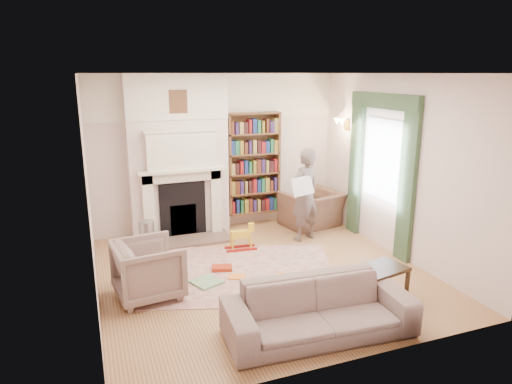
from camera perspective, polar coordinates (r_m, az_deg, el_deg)
name	(u,v)px	position (r m, az deg, el deg)	size (l,w,h in m)	color
floor	(262,273)	(6.70, 0.76, -10.07)	(4.50, 4.50, 0.00)	brown
ceiling	(263,73)	(6.09, 0.85, 14.62)	(4.50, 4.50, 0.00)	white
wall_back	(217,153)	(8.34, -4.85, 4.93)	(4.50, 4.50, 0.00)	silver
wall_front	(351,230)	(4.31, 11.79, -4.68)	(4.50, 4.50, 0.00)	silver
wall_left	(88,194)	(5.84, -20.22, -0.18)	(4.50, 4.50, 0.00)	silver
wall_right	(398,167)	(7.35, 17.38, 2.98)	(4.50, 4.50, 0.00)	silver
fireplace	(179,158)	(7.98, -9.65, 4.23)	(1.70, 0.58, 2.80)	silver
bookcase	(253,164)	(8.46, -0.33, 3.57)	(1.00, 0.24, 1.85)	brown
window	(382,160)	(7.65, 15.50, 3.94)	(0.02, 0.90, 1.30)	silver
curtain_left	(407,184)	(7.14, 18.40, 0.91)	(0.07, 0.32, 2.40)	#334D31
curtain_right	(356,167)	(8.24, 12.36, 3.10)	(0.07, 0.32, 2.40)	#334D31
pelmet	(384,101)	(7.51, 15.71, 10.90)	(0.09, 1.70, 0.24)	#334D31
wall_sconce	(337,125)	(8.38, 10.15, 8.25)	(0.20, 0.24, 0.24)	gold
rug	(242,273)	(6.70, -1.70, -10.03)	(2.66, 2.05, 0.01)	beige
armchair_reading	(311,209)	(8.62, 6.94, -2.15)	(1.00, 0.88, 0.65)	#492C27
armchair_left	(148,270)	(6.06, -13.30, -9.41)	(0.80, 0.82, 0.75)	#A19485
sofa	(319,309)	(5.19, 7.90, -14.34)	(2.07, 0.81, 0.60)	gray
man_reading	(305,195)	(7.78, 6.12, -0.35)	(0.58, 0.38, 1.60)	#5D4E4B
newspaper	(302,186)	(7.48, 5.82, 0.74)	(0.44, 0.02, 0.31)	beige
coffee_table	(378,284)	(6.06, 14.96, -11.09)	(0.70, 0.45, 0.45)	#302111
paraffin_heater	(147,238)	(7.46, -13.44, -5.57)	(0.24, 0.24, 0.55)	#929499
rocking_horse	(241,237)	(7.43, -1.92, -5.66)	(0.51, 0.20, 0.45)	gold
board_game	(207,282)	(6.41, -6.19, -11.11)	(0.36, 0.36, 0.03)	#CEDA4D
game_box_lid	(222,268)	(6.79, -4.28, -9.44)	(0.29, 0.20, 0.05)	#9E2A12
comic_annuals	(272,279)	(6.48, 2.07, -10.81)	(1.05, 0.69, 0.02)	red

